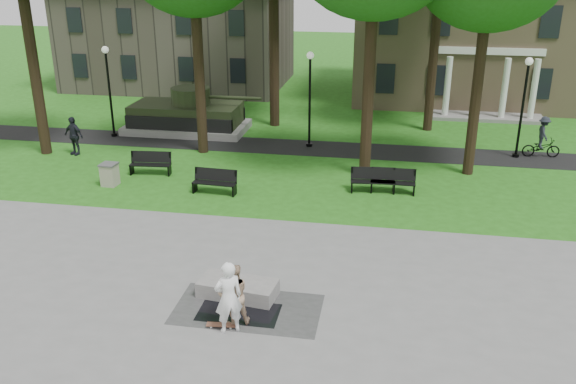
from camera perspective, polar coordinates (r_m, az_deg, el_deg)
name	(u,v)px	position (r m, az deg, el deg)	size (l,w,h in m)	color
ground	(240,257)	(19.78, -4.53, -6.06)	(120.00, 120.00, 0.00)	#235B15
plaza	(190,349)	(15.70, -9.15, -14.32)	(22.00, 16.00, 0.02)	gray
footpath	(298,147)	(30.69, 0.98, 4.19)	(44.00, 2.60, 0.01)	black
building_right	(481,30)	(43.55, 17.64, 14.21)	(17.00, 12.00, 8.60)	#9E8460
building_left	(181,34)	(46.48, -9.97, 14.34)	(15.00, 10.00, 7.20)	#4C443D
lamp_left	(109,84)	(33.28, -16.42, 9.65)	(0.36, 0.36, 4.73)	black
lamp_mid	(310,92)	(30.20, 2.05, 9.36)	(0.36, 0.36, 4.73)	black
lamp_right	(524,100)	(30.51, 21.19, 8.06)	(0.36, 0.36, 4.73)	black
tank_monument	(187,116)	(33.88, -9.40, 7.07)	(7.45, 3.40, 2.40)	gray
puddle	(239,312)	(16.92, -4.63, -11.16)	(2.20, 1.20, 0.00)	black
concrete_block	(238,288)	(17.56, -4.71, -8.97)	(2.20, 1.00, 0.45)	gray
skateboard	(221,326)	(16.36, -6.26, -12.32)	(0.78, 0.20, 0.07)	brown
skateboarder	(228,297)	(15.67, -5.60, -9.79)	(0.73, 0.48, 1.99)	white
friend_watching	(234,295)	(16.06, -5.10, -9.54)	(0.83, 0.64, 1.70)	tan
pedestrian_walker	(74,136)	(31.13, -19.42, 4.99)	(1.10, 0.46, 1.87)	black
cyclist	(542,141)	(31.43, 22.69, 4.45)	(1.78, 1.02, 1.97)	black
park_bench_0	(151,163)	(27.49, -12.71, 2.70)	(1.83, 0.68, 1.00)	black
park_bench_1	(215,181)	(24.83, -6.87, 1.05)	(1.82, 0.63, 1.00)	black
park_bench_2	(373,179)	(25.04, 7.97, 1.18)	(1.83, 0.69, 1.00)	black
park_bench_3	(393,180)	(25.07, 9.81, 1.09)	(1.80, 0.54, 1.00)	black
trash_bin	(110,174)	(26.56, -16.36, 1.60)	(0.70, 0.70, 0.96)	gray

